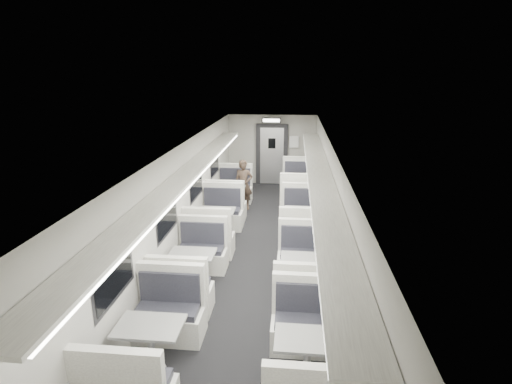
% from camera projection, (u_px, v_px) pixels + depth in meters
% --- Properties ---
extents(room, '(3.24, 12.24, 2.64)m').
position_uv_depth(room, '(255.00, 206.00, 8.05)').
color(room, black).
rests_on(room, ground).
extents(booth_left_a, '(1.04, 2.12, 1.13)m').
position_uv_depth(booth_left_a, '(231.00, 197.00, 11.34)').
color(booth_left_a, white).
rests_on(booth_left_a, room).
extents(booth_left_b, '(1.04, 2.12, 1.13)m').
position_uv_depth(booth_left_b, '(216.00, 225.00, 9.28)').
color(booth_left_b, white).
rests_on(booth_left_b, room).
extents(booth_left_c, '(0.98, 1.99, 1.06)m').
position_uv_depth(booth_left_c, '(193.00, 270.00, 7.21)').
color(booth_left_c, white).
rests_on(booth_left_c, room).
extents(booth_left_d, '(1.02, 2.06, 1.10)m').
position_uv_depth(booth_left_d, '(151.00, 348.00, 5.15)').
color(booth_left_d, white).
rests_on(booth_left_d, room).
extents(booth_right_a, '(1.16, 2.35, 1.25)m').
position_uv_depth(booth_right_a, '(301.00, 192.00, 11.63)').
color(booth_right_a, white).
rests_on(booth_right_a, room).
extents(booth_right_b, '(1.02, 2.07, 1.11)m').
position_uv_depth(booth_right_b, '(302.00, 224.00, 9.35)').
color(booth_right_b, white).
rests_on(booth_right_b, room).
extents(booth_right_c, '(0.99, 2.01, 1.08)m').
position_uv_depth(booth_right_c, '(304.00, 276.00, 6.99)').
color(booth_right_c, white).
rests_on(booth_right_c, room).
extents(booth_right_d, '(0.98, 1.99, 1.06)m').
position_uv_depth(booth_right_d, '(307.00, 361.00, 4.94)').
color(booth_right_d, white).
rests_on(booth_right_d, room).
extents(passenger, '(0.55, 0.38, 1.43)m').
position_uv_depth(passenger, '(244.00, 185.00, 11.32)').
color(passenger, black).
rests_on(passenger, room).
extents(window_a, '(0.02, 1.18, 0.84)m').
position_uv_depth(window_a, '(215.00, 161.00, 11.39)').
color(window_a, black).
rests_on(window_a, room).
extents(window_b, '(0.02, 1.18, 0.84)m').
position_uv_depth(window_b, '(196.00, 181.00, 9.29)').
color(window_b, black).
rests_on(window_b, room).
extents(window_c, '(0.02, 1.18, 0.84)m').
position_uv_depth(window_c, '(167.00, 213.00, 7.20)').
color(window_c, black).
rests_on(window_c, room).
extents(window_d, '(0.02, 1.18, 0.84)m').
position_uv_depth(window_d, '(114.00, 271.00, 5.10)').
color(window_d, black).
rests_on(window_d, room).
extents(luggage_rack_left, '(0.46, 10.40, 0.09)m').
position_uv_depth(luggage_rack_left, '(189.00, 173.00, 7.68)').
color(luggage_rack_left, white).
rests_on(luggage_rack_left, room).
extents(luggage_rack_right, '(0.46, 10.40, 0.09)m').
position_uv_depth(luggage_rack_right, '(319.00, 177.00, 7.44)').
color(luggage_rack_right, white).
rests_on(luggage_rack_right, room).
extents(vestibule_door, '(1.10, 0.13, 2.10)m').
position_uv_depth(vestibule_door, '(272.00, 155.00, 13.75)').
color(vestibule_door, black).
rests_on(vestibule_door, room).
extents(exit_sign, '(0.62, 0.12, 0.16)m').
position_uv_depth(exit_sign, '(271.00, 120.00, 12.93)').
color(exit_sign, black).
rests_on(exit_sign, room).
extents(wall_notice, '(0.32, 0.02, 0.40)m').
position_uv_depth(wall_notice, '(294.00, 142.00, 13.54)').
color(wall_notice, white).
rests_on(wall_notice, room).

